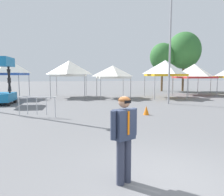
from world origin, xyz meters
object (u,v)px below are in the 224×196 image
at_px(canopy_tent_left_of_center, 113,72).
at_px(canopy_tent_far_left, 165,68).
at_px(canopy_tent_far_right, 69,69).
at_px(traffic_cone_lot_center, 146,110).
at_px(scissor_lift, 3,90).
at_px(canopy_tent_center, 194,71).
at_px(tree_behind_tents_right, 184,51).
at_px(light_pole_opposite_side, 170,36).
at_px(tree_behind_tents_left, 162,57).
at_px(crowd_barrier_mid_lot, 37,103).
at_px(canopy_tent_behind_center, 7,67).
at_px(person_foreground, 124,134).

bearing_deg(canopy_tent_left_of_center, canopy_tent_far_left, -6.73).
distance_m(canopy_tent_far_right, traffic_cone_lot_center, 11.34).
bearing_deg(traffic_cone_lot_center, scissor_lift, 148.50).
xyz_separation_m(canopy_tent_center, tree_behind_tents_right, (1.50, 5.27, 2.80)).
height_order(canopy_tent_far_left, light_pole_opposite_side, light_pole_opposite_side).
bearing_deg(light_pole_opposite_side, canopy_tent_left_of_center, 127.06).
bearing_deg(traffic_cone_lot_center, light_pole_opposite_side, 52.61).
bearing_deg(tree_behind_tents_right, tree_behind_tents_left, 171.30).
relative_size(tree_behind_tents_right, crowd_barrier_mid_lot, 3.85).
height_order(scissor_lift, crowd_barrier_mid_lot, scissor_lift).
height_order(canopy_tent_behind_center, light_pole_opposite_side, light_pole_opposite_side).
bearing_deg(canopy_tent_center, tree_behind_tents_right, 74.10).
relative_size(canopy_tent_far_right, canopy_tent_center, 0.98).
xyz_separation_m(crowd_barrier_mid_lot, traffic_cone_lot_center, (5.83, -0.35, -0.50)).
bearing_deg(crowd_barrier_mid_lot, light_pole_opposite_side, 22.47).
xyz_separation_m(scissor_lift, person_foreground, (6.46, -12.64, -0.06)).
xyz_separation_m(light_pole_opposite_side, tree_behind_tents_left, (4.34, 11.90, -0.51)).
bearing_deg(crowd_barrier_mid_lot, canopy_tent_far_left, 36.99).
bearing_deg(traffic_cone_lot_center, canopy_tent_far_left, 61.04).
bearing_deg(tree_behind_tents_left, light_pole_opposite_side, -110.02).
relative_size(canopy_tent_far_left, tree_behind_tents_left, 0.56).
bearing_deg(canopy_tent_left_of_center, canopy_tent_far_right, 161.61).
height_order(canopy_tent_behind_center, canopy_tent_left_of_center, canopy_tent_behind_center).
distance_m(canopy_tent_behind_center, canopy_tent_left_of_center, 9.59).
bearing_deg(tree_behind_tents_left, canopy_tent_center, -77.13).
distance_m(scissor_lift, person_foreground, 14.19).
xyz_separation_m(canopy_tent_far_left, traffic_cone_lot_center, (-4.50, -8.14, -2.58)).
bearing_deg(tree_behind_tents_right, canopy_tent_behind_center, -163.29).
height_order(tree_behind_tents_left, traffic_cone_lot_center, tree_behind_tents_left).
bearing_deg(scissor_lift, canopy_tent_center, 14.30).
xyz_separation_m(tree_behind_tents_right, tree_behind_tents_left, (-2.80, 0.43, -0.84)).
xyz_separation_m(canopy_tent_left_of_center, scissor_lift, (-8.79, -3.06, -1.37)).
relative_size(canopy_tent_behind_center, scissor_lift, 1.04).
bearing_deg(tree_behind_tents_right, light_pole_opposite_side, -121.90).
bearing_deg(canopy_tent_left_of_center, light_pole_opposite_side, -52.94).
xyz_separation_m(canopy_tent_center, traffic_cone_lot_center, (-8.72, -10.24, -2.34)).
distance_m(person_foreground, tree_behind_tents_right, 26.34).
height_order(person_foreground, traffic_cone_lot_center, person_foreground).
bearing_deg(traffic_cone_lot_center, canopy_tent_left_of_center, 92.94).
distance_m(canopy_tent_behind_center, crowd_barrier_mid_lot, 10.22).
distance_m(canopy_tent_behind_center, tree_behind_tents_right, 21.26).
bearing_deg(crowd_barrier_mid_lot, tree_behind_tents_left, 49.62).
height_order(canopy_tent_far_left, person_foreground, canopy_tent_far_left).
bearing_deg(canopy_tent_left_of_center, tree_behind_tents_left, 42.52).
bearing_deg(canopy_tent_center, canopy_tent_left_of_center, -170.59).
bearing_deg(scissor_lift, canopy_tent_far_left, 10.21).
relative_size(light_pole_opposite_side, tree_behind_tents_right, 1.15).
xyz_separation_m(canopy_tent_far_left, scissor_lift, (-13.74, -2.48, -1.74)).
bearing_deg(tree_behind_tents_right, traffic_cone_lot_center, -123.40).
bearing_deg(canopy_tent_behind_center, canopy_tent_center, 2.45).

